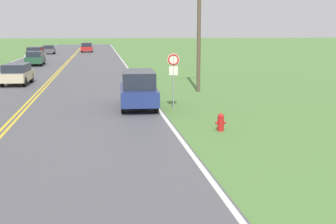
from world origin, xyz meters
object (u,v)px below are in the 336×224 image
at_px(car_silver_suv_receding, 36,54).
at_px(car_dark_grey_hatchback_distant, 49,49).
at_px(car_champagne_hatchback_mid_near, 17,73).
at_px(car_dark_green_suv_mid_far, 35,58).
at_px(car_dark_blue_suv_approaching, 138,88).
at_px(fire_hydrant, 221,122).
at_px(car_red_hatchback_horizon, 87,47).
at_px(traffic_sign, 173,67).

relative_size(car_silver_suv_receding, car_dark_grey_hatchback_distant, 1.31).
height_order(car_champagne_hatchback_mid_near, car_dark_green_suv_mid_far, car_dark_green_suv_mid_far).
height_order(car_dark_blue_suv_approaching, car_champagne_hatchback_mid_near, car_dark_blue_suv_approaching).
xyz_separation_m(car_dark_blue_suv_approaching, car_dark_green_suv_mid_far, (-8.88, 29.53, -0.16)).
bearing_deg(car_dark_green_suv_mid_far, fire_hydrant, -162.98).
distance_m(car_silver_suv_receding, car_dark_grey_hatchback_distant, 17.70).
distance_m(car_dark_blue_suv_approaching, car_dark_grey_hatchback_distant, 54.15).
bearing_deg(fire_hydrant, car_champagne_hatchback_mid_near, 121.59).
relative_size(car_dark_blue_suv_approaching, car_red_hatchback_horizon, 1.30).
xyz_separation_m(fire_hydrant, car_red_hatchback_horizon, (-6.73, 64.27, 0.48)).
bearing_deg(traffic_sign, car_dark_green_suv_mid_far, 109.40).
distance_m(car_dark_green_suv_mid_far, car_red_hatchback_horizon, 29.19).
relative_size(car_champagne_hatchback_mid_near, car_dark_green_suv_mid_far, 0.87).
height_order(car_champagne_hatchback_mid_near, car_silver_suv_receding, car_silver_suv_receding).
bearing_deg(car_red_hatchback_horizon, car_dark_blue_suv_approaching, 4.58).
bearing_deg(car_red_hatchback_horizon, car_dark_green_suv_mid_far, -8.95).
relative_size(fire_hydrant, car_dark_blue_suv_approaching, 0.15).
xyz_separation_m(traffic_sign, car_dark_blue_suv_approaching, (-1.71, 0.52, -1.10)).
bearing_deg(car_dark_grey_hatchback_distant, car_red_hatchback_horizon, -49.78).
xyz_separation_m(car_dark_blue_suv_approaching, car_red_hatchback_horizon, (-4.01, 58.32, -0.15)).
distance_m(car_champagne_hatchback_mid_near, car_dark_grey_hatchback_distant, 42.21).
distance_m(traffic_sign, car_silver_suv_receding, 37.83).
relative_size(car_dark_blue_suv_approaching, car_silver_suv_receding, 1.02).
bearing_deg(car_silver_suv_receding, traffic_sign, -159.79).
bearing_deg(car_red_hatchback_horizon, car_silver_suv_receding, -13.11).
bearing_deg(car_champagne_hatchback_mid_near, car_silver_suv_receding, 7.08).
distance_m(fire_hydrant, car_red_hatchback_horizon, 64.63).
bearing_deg(car_dark_grey_hatchback_distant, car_dark_blue_suv_approaching, -170.63).
bearing_deg(fire_hydrant, car_silver_suv_receding, 106.51).
bearing_deg(car_silver_suv_receding, car_red_hatchback_horizon, -10.91).
bearing_deg(car_dark_green_suv_mid_far, traffic_sign, -161.68).
bearing_deg(car_dark_green_suv_mid_far, car_dark_blue_suv_approaching, -164.36).
height_order(fire_hydrant, car_red_hatchback_horizon, car_red_hatchback_horizon).
bearing_deg(car_champagne_hatchback_mid_near, car_dark_green_suv_mid_far, 6.29).
height_order(car_dark_green_suv_mid_far, car_red_hatchback_horizon, car_red_hatchback_horizon).
bearing_deg(car_red_hatchback_horizon, car_dark_grey_hatchback_distant, -48.11).
height_order(fire_hydrant, car_silver_suv_receding, car_silver_suv_receding).
bearing_deg(car_champagne_hatchback_mid_near, car_red_hatchback_horizon, -1.71).
relative_size(car_dark_blue_suv_approaching, car_champagne_hatchback_mid_near, 1.15).
bearing_deg(traffic_sign, car_dark_grey_hatchback_distant, 102.05).
bearing_deg(car_dark_blue_suv_approaching, car_dark_grey_hatchback_distant, -167.29).
xyz_separation_m(traffic_sign, car_dark_green_suv_mid_far, (-10.58, 30.06, -1.26)).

